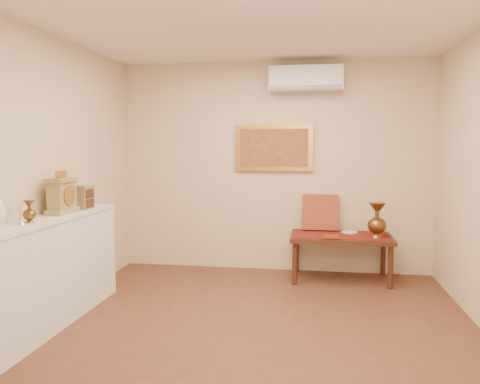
% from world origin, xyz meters
% --- Properties ---
extents(floor, '(4.50, 4.50, 0.00)m').
position_xyz_m(floor, '(0.00, 0.00, 0.00)').
color(floor, brown).
rests_on(floor, ground).
extents(ceiling, '(4.50, 4.50, 0.00)m').
position_xyz_m(ceiling, '(0.00, 0.00, 2.70)').
color(ceiling, white).
rests_on(ceiling, ground).
extents(wall_back, '(4.00, 0.02, 2.70)m').
position_xyz_m(wall_back, '(0.00, 2.25, 1.35)').
color(wall_back, beige).
rests_on(wall_back, ground).
extents(wall_front, '(4.00, 0.02, 2.70)m').
position_xyz_m(wall_front, '(0.00, -2.25, 1.35)').
color(wall_front, beige).
rests_on(wall_front, ground).
extents(wall_left, '(0.02, 4.50, 2.70)m').
position_xyz_m(wall_left, '(-2.00, 0.00, 1.35)').
color(wall_left, beige).
rests_on(wall_left, ground).
extents(candlestick, '(0.09, 0.09, 0.18)m').
position_xyz_m(candlestick, '(-1.83, -0.38, 1.07)').
color(candlestick, silver).
rests_on(candlestick, display_ledge).
extents(brass_urn_small, '(0.11, 0.11, 0.24)m').
position_xyz_m(brass_urn_small, '(-1.82, -0.28, 1.10)').
color(brass_urn_small, brown).
rests_on(brass_urn_small, display_ledge).
extents(table_cloth, '(1.14, 0.59, 0.01)m').
position_xyz_m(table_cloth, '(0.85, 1.88, 0.55)').
color(table_cloth, maroon).
rests_on(table_cloth, low_table).
extents(brass_urn_tall, '(0.22, 0.22, 0.49)m').
position_xyz_m(brass_urn_tall, '(1.25, 1.77, 0.80)').
color(brass_urn_tall, brown).
rests_on(brass_urn_tall, table_cloth).
extents(plate, '(0.20, 0.20, 0.01)m').
position_xyz_m(plate, '(0.96, 2.02, 0.56)').
color(plate, white).
rests_on(plate, table_cloth).
extents(menu, '(0.19, 0.26, 0.01)m').
position_xyz_m(menu, '(0.73, 1.69, 0.56)').
color(menu, maroon).
rests_on(menu, table_cloth).
extents(cushion, '(0.45, 0.19, 0.46)m').
position_xyz_m(cushion, '(0.60, 2.15, 0.78)').
color(cushion, maroon).
rests_on(cushion, table_cloth).
extents(display_ledge, '(0.37, 2.02, 0.98)m').
position_xyz_m(display_ledge, '(-1.82, 0.00, 0.49)').
color(display_ledge, silver).
rests_on(display_ledge, floor).
extents(mantel_clock, '(0.17, 0.36, 0.41)m').
position_xyz_m(mantel_clock, '(-1.83, 0.26, 1.15)').
color(mantel_clock, '#9D8951').
rests_on(mantel_clock, display_ledge).
extents(wooden_chest, '(0.16, 0.21, 0.24)m').
position_xyz_m(wooden_chest, '(-1.80, 0.60, 1.10)').
color(wooden_chest, '#9D8951').
rests_on(wooden_chest, display_ledge).
extents(low_table, '(1.20, 0.70, 0.55)m').
position_xyz_m(low_table, '(0.85, 1.88, 0.48)').
color(low_table, '#452114').
rests_on(low_table, floor).
extents(painting, '(1.00, 0.06, 0.60)m').
position_xyz_m(painting, '(0.00, 2.22, 1.60)').
color(painting, '#B9853B').
rests_on(painting, wall_back).
extents(ac_unit, '(0.90, 0.25, 0.30)m').
position_xyz_m(ac_unit, '(0.40, 2.12, 2.45)').
color(ac_unit, white).
rests_on(ac_unit, wall_back).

